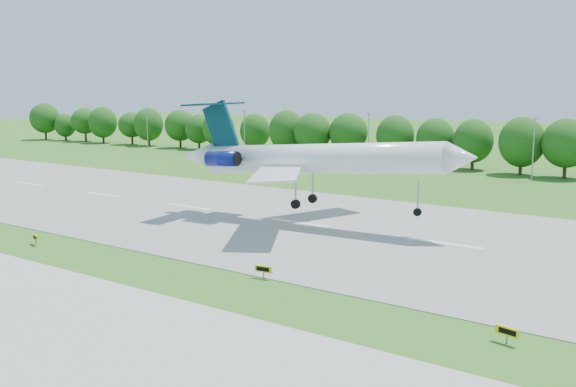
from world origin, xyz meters
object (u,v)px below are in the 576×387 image
(service_vehicle_a, at_px, (274,160))
(service_vehicle_b, at_px, (293,159))
(taxi_sign_left, at_px, (35,237))
(airliner, at_px, (305,158))

(service_vehicle_a, height_order, service_vehicle_b, service_vehicle_b)
(taxi_sign_left, height_order, service_vehicle_a, taxi_sign_left)
(taxi_sign_left, bearing_deg, service_vehicle_b, 124.88)
(airliner, relative_size, service_vehicle_b, 10.39)
(airliner, height_order, service_vehicle_b, airliner)
(service_vehicle_a, bearing_deg, airliner, -117.53)
(taxi_sign_left, relative_size, service_vehicle_b, 0.43)
(airliner, relative_size, taxi_sign_left, 24.40)
(service_vehicle_b, bearing_deg, airliner, -137.10)
(taxi_sign_left, bearing_deg, service_vehicle_a, 127.34)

